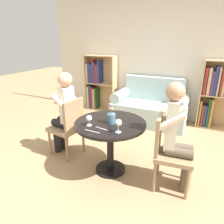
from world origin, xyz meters
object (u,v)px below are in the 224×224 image
(chair_left, at_px, (69,125))
(wine_glass_right, at_px, (118,123))
(couch, at_px, (150,107))
(person_left, at_px, (64,112))
(chair_right, at_px, (168,149))
(flower_vase, at_px, (111,117))
(bookshelf_right, at_px, (216,95))
(person_right, at_px, (178,135))
(bookshelf_left, at_px, (98,83))
(wine_glass_left, at_px, (89,119))

(chair_left, height_order, wine_glass_right, chair_left)
(couch, distance_m, person_left, 2.01)
(chair_right, xyz_separation_m, wine_glass_right, (-0.52, -0.25, 0.33))
(couch, relative_size, chair_left, 1.68)
(chair_right, height_order, flower_vase, flower_vase)
(chair_right, xyz_separation_m, person_left, (-1.54, 0.07, 0.18))
(bookshelf_right, relative_size, chair_right, 1.48)
(bookshelf_right, bearing_deg, person_right, -100.74)
(chair_right, xyz_separation_m, person_right, (0.09, 0.02, 0.18))
(bookshelf_right, bearing_deg, bookshelf_left, -179.98)
(couch, bearing_deg, flower_vase, -89.33)
(couch, xyz_separation_m, wine_glass_right, (0.21, -2.13, 0.51))
(wine_glass_right, bearing_deg, chair_right, 26.15)
(chair_left, bearing_deg, person_right, 96.10)
(couch, relative_size, wine_glass_right, 9.69)
(couch, bearing_deg, wine_glass_right, -84.44)
(couch, height_order, bookshelf_left, bookshelf_left)
(couch, height_order, person_left, person_left)
(bookshelf_right, height_order, person_left, bookshelf_right)
(person_left, xyz_separation_m, flower_vase, (0.83, -0.13, 0.12))
(bookshelf_left, distance_m, flower_vase, 2.63)
(chair_left, xyz_separation_m, chair_right, (1.45, -0.05, 0.00))
(bookshelf_left, relative_size, wine_glass_left, 10.15)
(person_right, xyz_separation_m, flower_vase, (-0.79, -0.07, 0.11))
(person_left, relative_size, flower_vase, 4.89)
(couch, distance_m, person_right, 2.06)
(couch, bearing_deg, person_right, -66.42)
(chair_left, relative_size, person_right, 0.70)
(bookshelf_left, height_order, person_left, bookshelf_left)
(chair_left, relative_size, chair_right, 1.00)
(bookshelf_left, bearing_deg, person_left, -73.64)
(couch, bearing_deg, chair_right, -68.87)
(flower_vase, bearing_deg, wine_glass_right, -47.03)
(chair_left, bearing_deg, bookshelf_right, 144.54)
(bookshelf_left, distance_m, chair_right, 3.03)
(wine_glass_left, xyz_separation_m, wine_glass_right, (0.39, -0.02, 0.02))
(bookshelf_right, height_order, person_right, bookshelf_right)
(chair_right, height_order, wine_glass_left, chair_right)
(couch, distance_m, bookshelf_right, 1.29)
(chair_right, relative_size, flower_vase, 3.48)
(chair_right, bearing_deg, person_right, -85.76)
(flower_vase, bearing_deg, chair_left, 171.77)
(wine_glass_right, bearing_deg, person_left, 162.30)
(person_left, bearing_deg, wine_glass_left, 71.41)
(couch, distance_m, wine_glass_right, 2.20)
(wine_glass_left, bearing_deg, chair_left, 152.02)
(couch, height_order, person_right, person_right)
(couch, height_order, wine_glass_right, couch)
(flower_vase, bearing_deg, wine_glass_left, -139.35)
(bookshelf_left, distance_m, person_left, 2.15)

